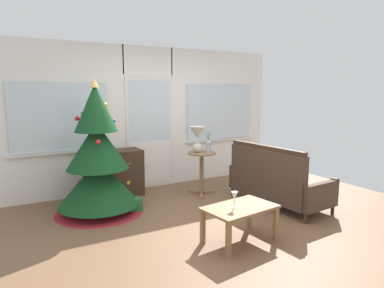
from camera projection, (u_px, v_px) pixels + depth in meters
The scene contains 11 objects.
ground_plane at pixel (209, 223), 4.57m from camera, with size 6.76×6.76×0.00m, color brown.
back_wall_with_door at pixel (149, 118), 6.17m from camera, with size 5.20×0.14×2.55m.
christmas_tree at pixel (98, 164), 4.88m from camera, with size 1.27×1.27×1.93m.
dresser_cabinet at pixel (115, 174), 5.70m from camera, with size 0.91×0.46×0.78m.
settee_sofa at pixel (274, 182), 5.22m from camera, with size 0.83×1.67×0.96m.
side_table at pixel (202, 165), 5.77m from camera, with size 0.50×0.48×0.73m.
table_lamp at pixel (197, 136), 5.70m from camera, with size 0.28×0.28×0.44m.
flower_vase at pixel (209, 146), 5.71m from camera, with size 0.11×0.10×0.35m.
coffee_table at pixel (240, 212), 3.95m from camera, with size 0.90×0.62×0.43m.
wine_glass at pixel (234, 196), 3.86m from camera, with size 0.08×0.08×0.20m.
gift_box at pixel (135, 205), 5.01m from camera, with size 0.19×0.18×0.19m, color #266633.
Camera 1 is at (-2.31, -3.70, 1.75)m, focal length 31.72 mm.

